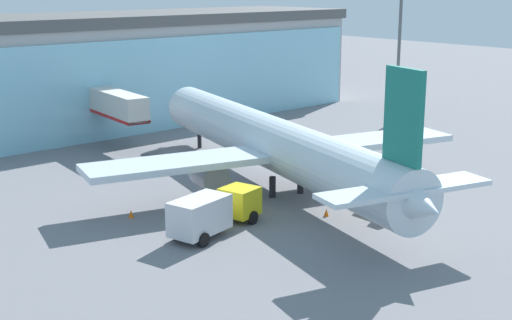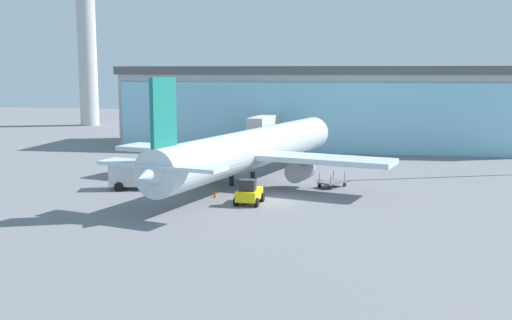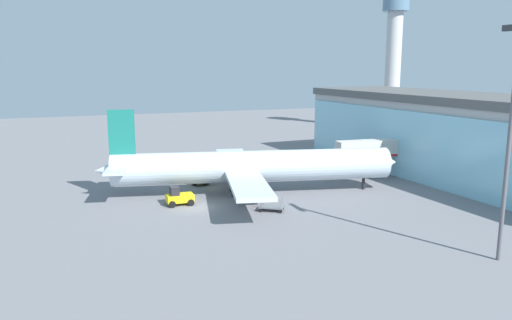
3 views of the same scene
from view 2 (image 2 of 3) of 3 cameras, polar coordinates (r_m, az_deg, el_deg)
ground at (r=54.25m, az=1.74°, el=-3.94°), size 240.00×240.00×0.00m
terminal_building at (r=93.55m, az=6.49°, el=5.06°), size 62.58×19.34×12.34m
jet_bridge at (r=83.47m, az=1.11°, el=3.35°), size 3.25×12.51×5.58m
control_tower at (r=134.71m, az=-15.85°, el=11.84°), size 6.94×6.94×34.60m
airplane at (r=62.33m, az=-0.42°, el=1.02°), size 30.42×39.32×11.17m
catering_truck at (r=60.58m, az=-10.59°, el=-1.35°), size 7.62×4.04×2.65m
baggage_cart at (r=61.04m, az=7.26°, el=-2.12°), size 2.87×3.22×1.50m
pushback_tug at (r=52.89m, az=-0.68°, el=-3.18°), size 2.19×3.22×2.30m
safety_cone_nose at (r=55.99m, az=-3.89°, el=-3.27°), size 0.36×0.36×0.55m
safety_cone_wingtip at (r=67.29m, az=-10.60°, el=-1.41°), size 0.36×0.36×0.55m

